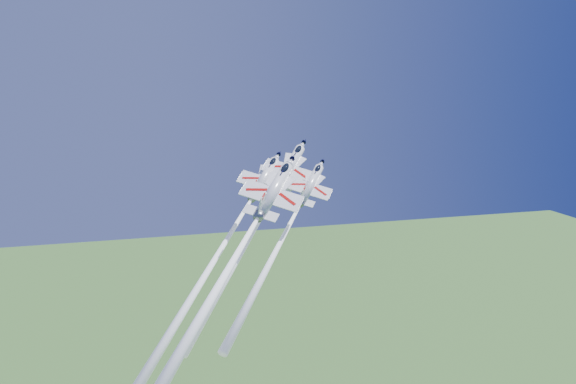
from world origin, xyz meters
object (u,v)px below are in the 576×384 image
object	(u,v)px
jet_lead	(257,223)
jet_slot	(237,254)
jet_right	(283,237)
jet_left	(220,250)

from	to	relation	value
jet_lead	jet_slot	world-z (taller)	jet_lead
jet_right	jet_slot	size ratio (longest dim) A/B	0.84
jet_right	jet_slot	xyz separation A→B (m)	(-9.64, -6.99, -0.48)
jet_right	jet_slot	distance (m)	11.92
jet_lead	jet_left	size ratio (longest dim) A/B	0.91
jet_left	jet_right	world-z (taller)	jet_left
jet_lead	jet_slot	distance (m)	13.53
jet_lead	jet_left	xyz separation A→B (m)	(-7.32, -3.20, -3.59)
jet_right	jet_slot	bearing A→B (deg)	-112.76
jet_right	jet_slot	world-z (taller)	jet_slot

